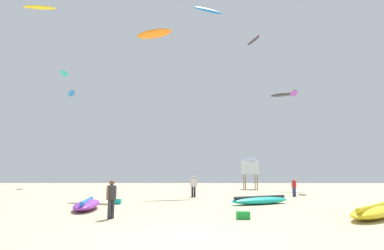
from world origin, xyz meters
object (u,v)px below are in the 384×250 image
(kite_aloft_2, at_px, (208,10))
(person_foreground, at_px, (111,196))
(lifeguard_tower, at_px, (250,165))
(kite_aloft_7, at_px, (253,41))
(kite_grounded_mid, at_px, (375,212))
(kite_aloft_0, at_px, (283,95))
(kite_grounded_near, at_px, (87,204))
(person_left, at_px, (294,186))
(kite_aloft_6, at_px, (64,74))
(gear_bag, at_px, (243,215))
(kite_aloft_4, at_px, (71,93))
(cooler_box, at_px, (117,202))
(person_midground, at_px, (193,185))
(kite_aloft_1, at_px, (40,7))
(kite_grounded_far, at_px, (260,200))
(kite_aloft_5, at_px, (154,34))
(kite_aloft_3, at_px, (294,93))

(kite_aloft_2, bearing_deg, person_foreground, -103.02)
(lifeguard_tower, bearing_deg, kite_aloft_7, -93.32)
(kite_grounded_mid, distance_m, kite_aloft_0, 30.90)
(kite_grounded_near, xyz_separation_m, lifeguard_tower, (13.02, 24.29, 2.79))
(person_left, distance_m, kite_aloft_6, 36.23)
(kite_grounded_near, distance_m, gear_bag, 8.76)
(person_left, bearing_deg, kite_grounded_mid, -19.20)
(kite_aloft_4, relative_size, kite_aloft_6, 1.24)
(kite_grounded_near, distance_m, kite_aloft_6, 34.58)
(kite_aloft_4, distance_m, kite_aloft_6, 5.38)
(kite_aloft_7, bearing_deg, cooler_box, -129.99)
(person_midground, distance_m, gear_bag, 13.54)
(kite_grounded_mid, distance_m, kite_aloft_6, 44.12)
(person_left, bearing_deg, kite_aloft_6, -137.23)
(person_left, xyz_separation_m, kite_aloft_1, (-26.19, 5.16, 19.68))
(kite_grounded_far, distance_m, cooler_box, 9.18)
(person_foreground, height_order, kite_aloft_5, kite_aloft_5)
(kite_aloft_7, bearing_deg, kite_aloft_6, 158.59)
(kite_aloft_4, bearing_deg, person_left, -37.30)
(lifeguard_tower, relative_size, kite_aloft_1, 1.12)
(kite_aloft_4, bearing_deg, kite_grounded_far, -50.16)
(person_midground, distance_m, cooler_box, 8.24)
(lifeguard_tower, xyz_separation_m, cooler_box, (-12.15, -21.23, -2.89))
(kite_grounded_near, distance_m, kite_aloft_7, 27.08)
(person_left, height_order, gear_bag, person_left)
(kite_aloft_5, xyz_separation_m, kite_aloft_7, (10.87, 4.45, 1.15))
(person_midground, distance_m, kite_aloft_4, 33.29)
(kite_grounded_mid, height_order, gear_bag, kite_grounded_mid)
(person_left, relative_size, kite_grounded_near, 0.33)
(kite_grounded_mid, height_order, kite_aloft_0, kite_aloft_0)
(person_midground, distance_m, kite_aloft_6, 30.42)
(person_left, relative_size, kite_aloft_6, 0.48)
(kite_aloft_2, relative_size, kite_aloft_5, 0.99)
(kite_grounded_far, xyz_separation_m, kite_aloft_5, (-8.32, 9.44, 15.71))
(cooler_box, distance_m, gear_bag, 9.77)
(gear_bag, height_order, kite_aloft_6, kite_aloft_6)
(kite_aloft_5, distance_m, kite_aloft_6, 21.19)
(kite_grounded_near, distance_m, kite_aloft_3, 28.57)
(cooler_box, bearing_deg, kite_grounded_far, 0.62)
(person_foreground, relative_size, cooler_box, 2.92)
(kite_grounded_mid, xyz_separation_m, kite_aloft_4, (-28.00, 35.66, 14.63))
(cooler_box, height_order, kite_aloft_2, kite_aloft_2)
(kite_grounded_far, bearing_deg, kite_aloft_4, 129.84)
(cooler_box, height_order, kite_aloft_3, kite_aloft_3)
(kite_aloft_2, bearing_deg, gear_bag, -88.72)
(kite_aloft_1, bearing_deg, kite_aloft_3, 7.37)
(kite_aloft_1, distance_m, kite_aloft_5, 14.56)
(person_left, xyz_separation_m, kite_aloft_4, (-28.73, 21.89, 14.00))
(person_midground, relative_size, kite_aloft_6, 0.54)
(kite_aloft_4, bearing_deg, person_midground, -48.57)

